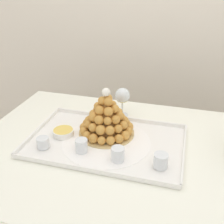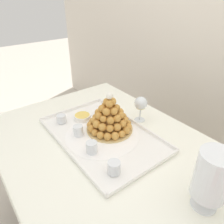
{
  "view_description": "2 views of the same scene",
  "coord_description": "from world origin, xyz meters",
  "px_view_note": "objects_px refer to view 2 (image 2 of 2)",
  "views": [
    {
      "loc": [
        0.1,
        -0.92,
        1.4
      ],
      "look_at": [
        -0.15,
        -0.05,
        0.94
      ],
      "focal_mm": 43.59,
      "sensor_mm": 36.0,
      "label": 1
    },
    {
      "loc": [
        0.56,
        -0.48,
        1.42
      ],
      "look_at": [
        -0.07,
        -0.01,
        0.96
      ],
      "focal_mm": 34.22,
      "sensor_mm": 36.0,
      "label": 2
    }
  ],
  "objects_px": {
    "serving_tray": "(102,135)",
    "dessert_cup_centre": "(92,148)",
    "creme_brulee_ramekin": "(82,117)",
    "croquembouche": "(110,117)",
    "dessert_cup_mid_right": "(114,168)",
    "dessert_cup_left": "(61,119)",
    "dessert_cup_mid_left": "(78,131)",
    "wine_glass": "(141,104)",
    "macaron_goblet": "(213,176)"
  },
  "relations": [
    {
      "from": "macaron_goblet",
      "to": "wine_glass",
      "type": "bearing_deg",
      "value": 158.98
    },
    {
      "from": "croquembouche",
      "to": "wine_glass",
      "type": "bearing_deg",
      "value": 83.6
    },
    {
      "from": "croquembouche",
      "to": "dessert_cup_mid_right",
      "type": "distance_m",
      "value": 0.32
    },
    {
      "from": "dessert_cup_centre",
      "to": "creme_brulee_ramekin",
      "type": "distance_m",
      "value": 0.3
    },
    {
      "from": "dessert_cup_centre",
      "to": "dessert_cup_mid_right",
      "type": "relative_size",
      "value": 1.01
    },
    {
      "from": "serving_tray",
      "to": "dessert_cup_centre",
      "type": "bearing_deg",
      "value": -54.71
    },
    {
      "from": "dessert_cup_mid_left",
      "to": "macaron_goblet",
      "type": "bearing_deg",
      "value": 13.47
    },
    {
      "from": "dessert_cup_left",
      "to": "creme_brulee_ramekin",
      "type": "xyz_separation_m",
      "value": [
        0.04,
        0.11,
        -0.01
      ]
    },
    {
      "from": "creme_brulee_ramekin",
      "to": "macaron_goblet",
      "type": "bearing_deg",
      "value": 4.05
    },
    {
      "from": "dessert_cup_mid_left",
      "to": "macaron_goblet",
      "type": "xyz_separation_m",
      "value": [
        0.63,
        0.15,
        0.11
      ]
    },
    {
      "from": "macaron_goblet",
      "to": "dessert_cup_centre",
      "type": "bearing_deg",
      "value": -160.48
    },
    {
      "from": "dessert_cup_centre",
      "to": "macaron_goblet",
      "type": "height_order",
      "value": "macaron_goblet"
    },
    {
      "from": "serving_tray",
      "to": "wine_glass",
      "type": "bearing_deg",
      "value": 88.88
    },
    {
      "from": "dessert_cup_mid_right",
      "to": "dessert_cup_mid_left",
      "type": "bearing_deg",
      "value": 177.62
    },
    {
      "from": "croquembouche",
      "to": "wine_glass",
      "type": "height_order",
      "value": "croquembouche"
    },
    {
      "from": "serving_tray",
      "to": "dessert_cup_mid_right",
      "type": "xyz_separation_m",
      "value": [
        0.24,
        -0.11,
        0.03
      ]
    },
    {
      "from": "croquembouche",
      "to": "dessert_cup_mid_left",
      "type": "distance_m",
      "value": 0.18
    },
    {
      "from": "dessert_cup_left",
      "to": "dessert_cup_mid_right",
      "type": "relative_size",
      "value": 0.93
    },
    {
      "from": "dessert_cup_mid_left",
      "to": "dessert_cup_centre",
      "type": "relative_size",
      "value": 0.97
    },
    {
      "from": "dessert_cup_mid_left",
      "to": "wine_glass",
      "type": "relative_size",
      "value": 0.37
    },
    {
      "from": "dessert_cup_centre",
      "to": "creme_brulee_ramekin",
      "type": "xyz_separation_m",
      "value": [
        -0.28,
        0.11,
        -0.01
      ]
    },
    {
      "from": "serving_tray",
      "to": "dessert_cup_mid_right",
      "type": "distance_m",
      "value": 0.27
    },
    {
      "from": "macaron_goblet",
      "to": "wine_glass",
      "type": "distance_m",
      "value": 0.59
    },
    {
      "from": "serving_tray",
      "to": "dessert_cup_mid_left",
      "type": "bearing_deg",
      "value": -127.41
    },
    {
      "from": "croquembouche",
      "to": "dessert_cup_mid_right",
      "type": "relative_size",
      "value": 4.48
    },
    {
      "from": "dessert_cup_mid_right",
      "to": "wine_glass",
      "type": "distance_m",
      "value": 0.45
    },
    {
      "from": "creme_brulee_ramekin",
      "to": "macaron_goblet",
      "type": "distance_m",
      "value": 0.77
    },
    {
      "from": "serving_tray",
      "to": "creme_brulee_ramekin",
      "type": "bearing_deg",
      "value": -179.95
    },
    {
      "from": "dessert_cup_mid_left",
      "to": "wine_glass",
      "type": "xyz_separation_m",
      "value": [
        0.08,
        0.36,
        0.07
      ]
    },
    {
      "from": "serving_tray",
      "to": "dessert_cup_centre",
      "type": "relative_size",
      "value": 11.68
    },
    {
      "from": "creme_brulee_ramekin",
      "to": "croquembouche",
      "type": "bearing_deg",
      "value": 18.77
    },
    {
      "from": "croquembouche",
      "to": "dessert_cup_mid_right",
      "type": "height_order",
      "value": "croquembouche"
    },
    {
      "from": "macaron_goblet",
      "to": "wine_glass",
      "type": "xyz_separation_m",
      "value": [
        -0.55,
        0.21,
        -0.04
      ]
    },
    {
      "from": "croquembouche",
      "to": "dessert_cup_mid_right",
      "type": "xyz_separation_m",
      "value": [
        0.26,
        -0.17,
        -0.06
      ]
    },
    {
      "from": "dessert_cup_mid_left",
      "to": "dessert_cup_mid_right",
      "type": "height_order",
      "value": "same"
    },
    {
      "from": "dessert_cup_left",
      "to": "wine_glass",
      "type": "distance_m",
      "value": 0.46
    },
    {
      "from": "serving_tray",
      "to": "wine_glass",
      "type": "xyz_separation_m",
      "value": [
        0.01,
        0.26,
        0.1
      ]
    },
    {
      "from": "creme_brulee_ramekin",
      "to": "dessert_cup_centre",
      "type": "bearing_deg",
      "value": -22.1
    },
    {
      "from": "serving_tray",
      "to": "dessert_cup_left",
      "type": "relative_size",
      "value": 12.69
    },
    {
      "from": "dessert_cup_left",
      "to": "wine_glass",
      "type": "relative_size",
      "value": 0.35
    },
    {
      "from": "creme_brulee_ramekin",
      "to": "macaron_goblet",
      "type": "height_order",
      "value": "macaron_goblet"
    },
    {
      "from": "croquembouche",
      "to": "dessert_cup_centre",
      "type": "distance_m",
      "value": 0.21
    },
    {
      "from": "dessert_cup_mid_left",
      "to": "wine_glass",
      "type": "bearing_deg",
      "value": 77.59
    },
    {
      "from": "croquembouche",
      "to": "dessert_cup_mid_left",
      "type": "xyz_separation_m",
      "value": [
        -0.06,
        -0.16,
        -0.06
      ]
    },
    {
      "from": "serving_tray",
      "to": "macaron_goblet",
      "type": "xyz_separation_m",
      "value": [
        0.56,
        0.05,
        0.14
      ]
    },
    {
      "from": "serving_tray",
      "to": "macaron_goblet",
      "type": "height_order",
      "value": "macaron_goblet"
    },
    {
      "from": "serving_tray",
      "to": "dessert_cup_left",
      "type": "distance_m",
      "value": 0.27
    },
    {
      "from": "dessert_cup_left",
      "to": "dessert_cup_mid_right",
      "type": "bearing_deg",
      "value": 0.38
    },
    {
      "from": "serving_tray",
      "to": "dessert_cup_centre",
      "type": "height_order",
      "value": "dessert_cup_centre"
    },
    {
      "from": "dessert_cup_mid_left",
      "to": "dessert_cup_mid_right",
      "type": "xyz_separation_m",
      "value": [
        0.32,
        -0.01,
        0.0
      ]
    }
  ]
}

